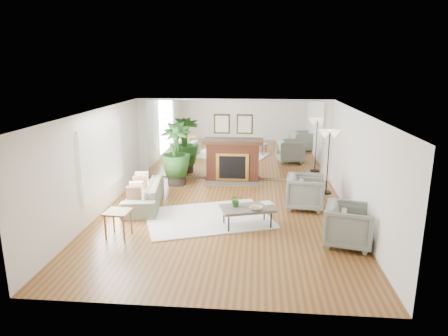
# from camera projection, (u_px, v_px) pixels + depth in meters

# --- Properties ---
(ground) EXTENTS (7.00, 7.00, 0.00)m
(ground) POSITION_uv_depth(u_px,v_px,m) (223.00, 220.00, 9.28)
(ground) COLOR brown
(ground) RESTS_ON ground
(wall_left) EXTENTS (0.02, 7.00, 2.50)m
(wall_left) POSITION_uv_depth(u_px,v_px,m) (95.00, 165.00, 9.22)
(wall_left) COLOR silver
(wall_left) RESTS_ON ground
(wall_right) EXTENTS (0.02, 7.00, 2.50)m
(wall_right) POSITION_uv_depth(u_px,v_px,m) (359.00, 171.00, 8.72)
(wall_right) COLOR silver
(wall_right) RESTS_ON ground
(wall_back) EXTENTS (6.00, 0.02, 2.50)m
(wall_back) POSITION_uv_depth(u_px,v_px,m) (233.00, 140.00, 12.34)
(wall_back) COLOR silver
(wall_back) RESTS_ON ground
(mirror_panel) EXTENTS (5.40, 0.04, 2.40)m
(mirror_panel) POSITION_uv_depth(u_px,v_px,m) (233.00, 140.00, 12.32)
(mirror_panel) COLOR silver
(mirror_panel) RESTS_ON wall_back
(window_panel) EXTENTS (0.04, 2.40, 1.50)m
(window_panel) POSITION_uv_depth(u_px,v_px,m) (102.00, 157.00, 9.58)
(window_panel) COLOR #B2E09E
(window_panel) RESTS_ON wall_left
(fireplace) EXTENTS (1.85, 0.83, 2.05)m
(fireplace) POSITION_uv_depth(u_px,v_px,m) (233.00, 160.00, 12.26)
(fireplace) COLOR brown
(fireplace) RESTS_ON ground
(area_rug) EXTENTS (3.34, 2.86, 0.03)m
(area_rug) POSITION_uv_depth(u_px,v_px,m) (208.00, 218.00, 9.37)
(area_rug) COLOR white
(area_rug) RESTS_ON ground
(coffee_table) EXTENTS (1.29, 0.98, 0.46)m
(coffee_table) POSITION_uv_depth(u_px,v_px,m) (247.00, 209.00, 8.79)
(coffee_table) COLOR #64594F
(coffee_table) RESTS_ON ground
(sofa) EXTENTS (1.10, 2.20, 0.61)m
(sofa) POSITION_uv_depth(u_px,v_px,m) (144.00, 194.00, 10.12)
(sofa) COLOR slate
(sofa) RESTS_ON ground
(armchair_back) EXTENTS (1.02, 0.99, 0.84)m
(armchair_back) POSITION_uv_depth(u_px,v_px,m) (305.00, 192.00, 9.95)
(armchair_back) COLOR gray
(armchair_back) RESTS_ON ground
(armchair_front) EXTENTS (1.11, 1.09, 0.83)m
(armchair_front) POSITION_uv_depth(u_px,v_px,m) (349.00, 225.00, 7.89)
(armchair_front) COLOR gray
(armchair_front) RESTS_ON ground
(side_table) EXTENTS (0.53, 0.53, 0.57)m
(side_table) POSITION_uv_depth(u_px,v_px,m) (118.00, 215.00, 8.26)
(side_table) COLOR olive
(side_table) RESTS_ON ground
(potted_ficus) EXTENTS (0.99, 0.99, 1.88)m
(potted_ficus) POSITION_uv_depth(u_px,v_px,m) (176.00, 152.00, 11.79)
(potted_ficus) COLOR black
(potted_ficus) RESTS_ON ground
(floor_lamp) EXTENTS (0.58, 0.32, 1.79)m
(floor_lamp) POSITION_uv_depth(u_px,v_px,m) (329.00, 139.00, 10.84)
(floor_lamp) COLOR black
(floor_lamp) RESTS_ON ground
(tabletop_plant) EXTENTS (0.32, 0.30, 0.29)m
(tabletop_plant) POSITION_uv_depth(u_px,v_px,m) (236.00, 200.00, 8.80)
(tabletop_plant) COLOR #2A5E22
(tabletop_plant) RESTS_ON coffee_table
(fruit_bowl) EXTENTS (0.32, 0.32, 0.07)m
(fruit_bowl) POSITION_uv_depth(u_px,v_px,m) (256.00, 208.00, 8.63)
(fruit_bowl) COLOR olive
(fruit_bowl) RESTS_ON coffee_table
(book) EXTENTS (0.33, 0.36, 0.02)m
(book) POSITION_uv_depth(u_px,v_px,m) (263.00, 204.00, 8.98)
(book) COLOR olive
(book) RESTS_ON coffee_table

